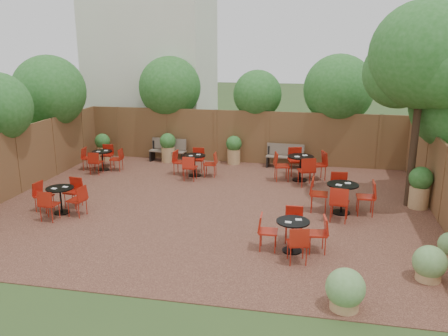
# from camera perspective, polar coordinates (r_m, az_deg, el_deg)

# --- Properties ---
(ground) EXTENTS (80.00, 80.00, 0.00)m
(ground) POSITION_cam_1_polar(r_m,az_deg,el_deg) (13.16, -1.44, -4.71)
(ground) COLOR #354F23
(ground) RESTS_ON ground
(courtyard_paving) EXTENTS (12.00, 10.00, 0.02)m
(courtyard_paving) POSITION_cam_1_polar(r_m,az_deg,el_deg) (13.16, -1.45, -4.67)
(courtyard_paving) COLOR #3E2119
(courtyard_paving) RESTS_ON ground
(fence_back) EXTENTS (12.00, 0.08, 2.00)m
(fence_back) POSITION_cam_1_polar(r_m,az_deg,el_deg) (17.63, 2.15, 3.83)
(fence_back) COLOR brown
(fence_back) RESTS_ON ground
(fence_left) EXTENTS (0.08, 10.00, 2.00)m
(fence_left) POSITION_cam_1_polar(r_m,az_deg,el_deg) (15.32, -23.93, 0.74)
(fence_left) COLOR brown
(fence_left) RESTS_ON ground
(fence_right) EXTENTS (0.08, 10.00, 2.00)m
(fence_right) POSITION_cam_1_polar(r_m,az_deg,el_deg) (12.96, 25.37, -1.91)
(fence_right) COLOR brown
(fence_right) RESTS_ON ground
(neighbour_building) EXTENTS (5.00, 4.00, 8.00)m
(neighbour_building) POSITION_cam_1_polar(r_m,az_deg,el_deg) (21.34, -8.76, 13.78)
(neighbour_building) COLOR silver
(neighbour_building) RESTS_ON ground
(overhang_foliage) EXTENTS (15.94, 10.93, 2.68)m
(overhang_foliage) POSITION_cam_1_polar(r_m,az_deg,el_deg) (15.34, -5.30, 8.66)
(overhang_foliage) COLOR #24611F
(overhang_foliage) RESTS_ON ground
(courtyard_tree) EXTENTS (2.91, 2.83, 5.54)m
(courtyard_tree) POSITION_cam_1_polar(r_m,az_deg,el_deg) (13.44, 23.17, 11.90)
(courtyard_tree) COLOR black
(courtyard_tree) RESTS_ON courtyard_paving
(park_bench_left) EXTENTS (1.43, 0.56, 0.87)m
(park_bench_left) POSITION_cam_1_polar(r_m,az_deg,el_deg) (18.04, -6.84, 2.25)
(park_bench_left) COLOR brown
(park_bench_left) RESTS_ON courtyard_paving
(park_bench_right) EXTENTS (1.39, 0.54, 0.84)m
(park_bench_right) POSITION_cam_1_polar(r_m,az_deg,el_deg) (17.19, 7.50, 1.55)
(park_bench_right) COLOR brown
(park_bench_right) RESTS_ON courtyard_paving
(bistro_tables) EXTENTS (9.78, 7.14, 0.96)m
(bistro_tables) POSITION_cam_1_polar(r_m,az_deg,el_deg) (13.84, 0.44, -1.67)
(bistro_tables) COLOR black
(bistro_tables) RESTS_ON courtyard_paving
(planters) EXTENTS (11.55, 4.33, 1.17)m
(planters) POSITION_cam_1_polar(r_m,az_deg,el_deg) (16.23, 0.49, 1.45)
(planters) COLOR tan
(planters) RESTS_ON courtyard_paving
(low_shrubs) EXTENTS (2.91, 3.06, 0.74)m
(low_shrubs) POSITION_cam_1_polar(r_m,az_deg,el_deg) (9.52, 20.83, -11.64)
(low_shrubs) COLOR tan
(low_shrubs) RESTS_ON courtyard_paving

